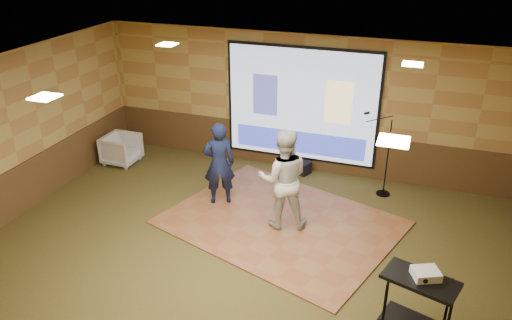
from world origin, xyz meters
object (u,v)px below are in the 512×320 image
(player_left, at_px, (219,163))
(banquet_chair, at_px, (122,149))
(projector_screen, at_px, (301,106))
(projector, at_px, (426,274))
(mic_stand, at_px, (383,172))
(player_right, at_px, (283,179))
(duffel_bag, at_px, (300,167))
(av_table, at_px, (418,297))
(dance_floor, at_px, (281,222))

(player_left, bearing_deg, banquet_chair, -45.61)
(projector_screen, xyz_separation_m, projector, (2.77, -4.41, -0.45))
(mic_stand, bearing_deg, player_right, -154.35)
(duffel_bag, bearing_deg, projector, -57.41)
(mic_stand, height_order, duffel_bag, mic_stand)
(player_left, height_order, player_right, player_right)
(player_left, height_order, banquet_chair, player_left)
(player_right, height_order, mic_stand, player_right)
(player_right, height_order, av_table, player_right)
(projector_screen, distance_m, mic_stand, 2.20)
(banquet_chair, bearing_deg, dance_floor, -105.80)
(projector_screen, height_order, player_right, projector_screen)
(projector_screen, relative_size, duffel_bag, 7.59)
(projector_screen, height_order, dance_floor, projector_screen)
(player_right, distance_m, projector, 3.16)
(player_left, distance_m, projector, 4.53)
(projector, bearing_deg, dance_floor, 115.74)
(dance_floor, relative_size, banquet_chair, 5.29)
(duffel_bag, bearing_deg, dance_floor, -84.77)
(projector_screen, relative_size, mic_stand, 1.91)
(mic_stand, bearing_deg, dance_floor, -156.23)
(player_left, bearing_deg, projector_screen, -145.34)
(player_left, xyz_separation_m, av_table, (3.80, -2.45, -0.18))
(player_right, bearing_deg, player_left, -34.75)
(av_table, bearing_deg, player_left, 147.17)
(player_left, bearing_deg, projector, 120.80)
(banquet_chair, bearing_deg, duffel_bag, -76.56)
(player_right, xyz_separation_m, mic_stand, (1.56, 1.81, -0.47))
(dance_floor, height_order, banquet_chair, banquet_chair)
(projector, relative_size, mic_stand, 0.19)
(mic_stand, xyz_separation_m, banquet_chair, (-5.79, -0.46, -0.15))
(duffel_bag, bearing_deg, banquet_chair, -167.70)
(mic_stand, bearing_deg, banquet_chair, 161.08)
(dance_floor, bearing_deg, player_left, 166.15)
(player_left, bearing_deg, mic_stand, 178.24)
(player_right, relative_size, banquet_chair, 2.49)
(dance_floor, bearing_deg, banquet_chair, 163.05)
(player_left, xyz_separation_m, player_right, (1.39, -0.40, 0.10))
(duffel_bag, bearing_deg, av_table, -58.17)
(dance_floor, distance_m, av_table, 3.30)
(av_table, distance_m, projector, 0.35)
(projector, bearing_deg, player_right, 116.18)
(player_right, relative_size, duffel_bag, 4.25)
(projector_screen, xyz_separation_m, banquet_chair, (-3.91, -1.07, -1.13))
(player_right, relative_size, av_table, 1.93)
(projector_screen, height_order, duffel_bag, projector_screen)
(player_left, height_order, av_table, player_left)
(player_right, xyz_separation_m, av_table, (2.40, -2.05, -0.28))
(dance_floor, height_order, player_right, player_right)
(dance_floor, relative_size, player_right, 2.12)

